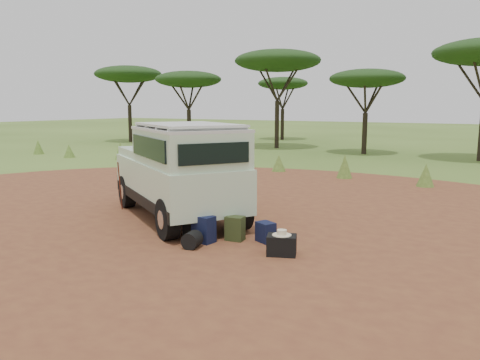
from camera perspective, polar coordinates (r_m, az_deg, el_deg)
The scene contains 13 objects.
ground at distance 10.57m, azimuth -2.87°, elevation -6.09°, with size 140.00×140.00×0.00m, color #486523.
dirt_clearing at distance 10.57m, azimuth -2.87°, elevation -6.07°, with size 23.00×23.00×0.01m, color brown.
grass_fringe at distance 18.17m, azimuth 12.85°, elevation 1.39°, with size 36.60×1.60×0.90m.
acacia_treeline at distance 28.78m, azimuth 21.58°, elevation 12.66°, with size 46.70×13.20×6.26m.
safari_vehicle at distance 11.45m, azimuth -7.42°, elevation 0.85°, with size 5.08×4.17×2.36m.
walking_staff at distance 12.69m, azimuth -14.41°, elevation -0.74°, with size 0.03×0.03×1.34m, color maroon.
backpack_black at distance 9.88m, azimuth -5.75°, elevation -5.54°, with size 0.41×0.30×0.56m, color black.
backpack_navy at distance 9.57m, azimuth -4.44°, elevation -6.00°, with size 0.42×0.30×0.56m, color #111A37.
backpack_olive at distance 9.68m, azimuth -0.61°, elevation -5.93°, with size 0.37×0.27×0.51m, color #35431E.
duffel_navy at distance 9.60m, azimuth 3.15°, elevation -6.37°, with size 0.37×0.28×0.42m, color #111A37.
hard_case at distance 8.81m, azimuth 5.10°, elevation -7.92°, with size 0.54×0.38×0.38m, color black.
stuff_sack at distance 9.24m, azimuth -5.86°, elevation -7.29°, with size 0.34×0.34×0.34m, color black.
safari_hat at distance 8.75m, azimuth 5.12°, elevation -6.48°, with size 0.36×0.36×0.10m.
Camera 1 is at (5.70, -8.46, 2.76)m, focal length 35.00 mm.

